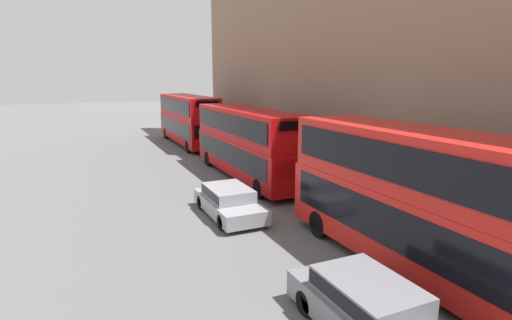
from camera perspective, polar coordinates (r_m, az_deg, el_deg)
name	(u,v)px	position (r m, az deg, el deg)	size (l,w,h in m)	color
bus_leading	(434,201)	(12.54, 24.10, -5.42)	(2.59, 11.36, 4.39)	red
bus_second_in_queue	(248,140)	(23.49, -1.18, 2.85)	(2.59, 11.35, 4.10)	#B20C0F
bus_third_in_queue	(188,118)	(36.14, -9.70, 5.98)	(2.59, 11.50, 4.31)	#B20C0F
car_dark_sedan	(369,308)	(10.05, 15.89, -19.70)	(1.88, 4.45, 1.39)	slate
car_hatchback	(229,201)	(17.34, -3.90, -5.80)	(1.89, 4.41, 1.28)	gray
pedestrian	(449,229)	(15.30, 25.85, -8.88)	(0.36, 0.36, 1.77)	#26262D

